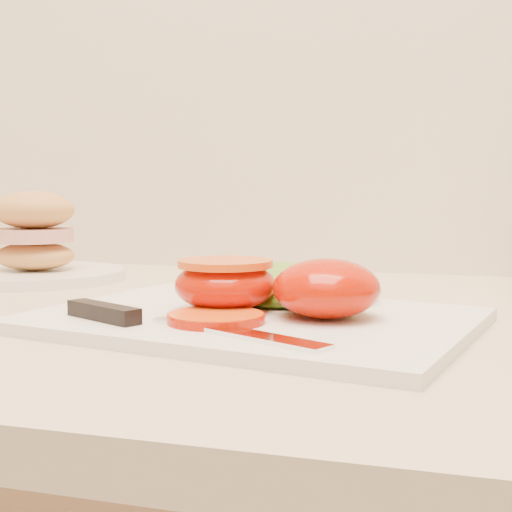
# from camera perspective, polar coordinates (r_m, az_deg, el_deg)

# --- Properties ---
(cutting_board) EXTENTS (0.37, 0.30, 0.01)m
(cutting_board) POSITION_cam_1_polar(r_m,az_deg,el_deg) (0.57, -0.29, -5.14)
(cutting_board) COLOR white
(cutting_board) RESTS_ON counter
(tomato_half_dome) EXTENTS (0.08, 0.08, 0.05)m
(tomato_half_dome) POSITION_cam_1_polar(r_m,az_deg,el_deg) (0.55, 5.66, -2.59)
(tomato_half_dome) COLOR red
(tomato_half_dome) RESTS_ON cutting_board
(tomato_half_cut) EXTENTS (0.08, 0.08, 0.04)m
(tomato_half_cut) POSITION_cam_1_polar(r_m,az_deg,el_deg) (0.58, -2.46, -2.15)
(tomato_half_cut) COLOR red
(tomato_half_cut) RESTS_ON cutting_board
(tomato_slice_0) EXTENTS (0.07, 0.07, 0.01)m
(tomato_slice_0) POSITION_cam_1_polar(r_m,az_deg,el_deg) (0.53, -3.21, -4.96)
(tomato_slice_0) COLOR orange
(tomato_slice_0) RESTS_ON cutting_board
(lettuce_leaf_0) EXTENTS (0.17, 0.15, 0.03)m
(lettuce_leaf_0) POSITION_cam_1_polar(r_m,az_deg,el_deg) (0.63, 1.57, -2.34)
(lettuce_leaf_0) COLOR #6CA12A
(lettuce_leaf_0) RESTS_ON cutting_board
(lettuce_leaf_1) EXTENTS (0.12, 0.11, 0.02)m
(lettuce_leaf_1) POSITION_cam_1_polar(r_m,az_deg,el_deg) (0.62, 5.23, -2.74)
(lettuce_leaf_1) COLOR #6CA12A
(lettuce_leaf_1) RESTS_ON cutting_board
(knife) EXTENTS (0.22, 0.09, 0.01)m
(knife) POSITION_cam_1_polar(r_m,az_deg,el_deg) (0.52, -8.31, -5.04)
(knife) COLOR silver
(knife) RESTS_ON cutting_board
(sandwich_plate) EXTENTS (0.21, 0.21, 0.11)m
(sandwich_plate) POSITION_cam_1_polar(r_m,az_deg,el_deg) (0.89, -17.30, 0.54)
(sandwich_plate) COLOR white
(sandwich_plate) RESTS_ON counter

